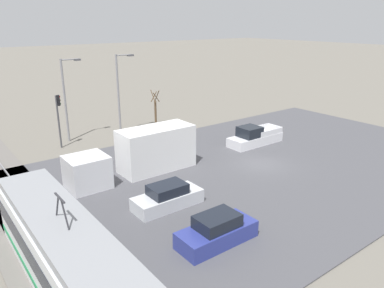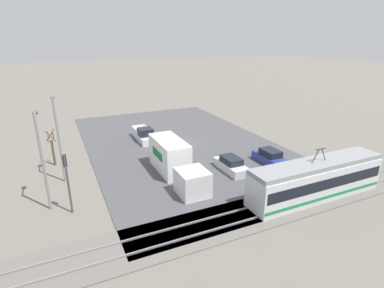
{
  "view_description": "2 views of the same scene",
  "coord_description": "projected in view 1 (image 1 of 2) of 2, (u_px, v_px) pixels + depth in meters",
  "views": [
    {
      "loc": [
        -19.23,
        21.57,
        11.24
      ],
      "look_at": [
        1.31,
        5.95,
        2.63
      ],
      "focal_mm": 35.0,
      "sensor_mm": 36.0,
      "label": 1
    },
    {
      "loc": [
        14.11,
        34.13,
        13.15
      ],
      "look_at": [
        1.54,
        7.02,
        2.5
      ],
      "focal_mm": 28.0,
      "sensor_mm": 36.0,
      "label": 2
    }
  ],
  "objects": [
    {
      "name": "rail_bed",
      "position": [
        36.0,
        236.0,
        20.33
      ],
      "size": [
        73.06,
        4.4,
        0.22
      ],
      "color": "slate",
      "rests_on": "ground"
    },
    {
      "name": "road_surface",
      "position": [
        260.0,
        164.0,
        30.45
      ],
      "size": [
        22.8,
        37.84,
        0.08
      ],
      "color": "#4C4C51",
      "rests_on": "ground"
    },
    {
      "name": "box_truck",
      "position": [
        141.0,
        154.0,
        28.2
      ],
      "size": [
        2.57,
        9.93,
        3.34
      ],
      "color": "silver",
      "rests_on": "ground"
    },
    {
      "name": "pickup_truck",
      "position": [
        254.0,
        137.0,
        35.04
      ],
      "size": [
        1.94,
        5.6,
        1.81
      ],
      "color": "silver",
      "rests_on": "ground"
    },
    {
      "name": "sedan_car_1",
      "position": [
        217.0,
        231.0,
        19.52
      ],
      "size": [
        1.81,
        4.36,
        1.6
      ],
      "color": "navy",
      "rests_on": "ground"
    },
    {
      "name": "street_tree",
      "position": [
        155.0,
        110.0,
        40.94
      ],
      "size": [
        0.97,
        0.8,
        4.04
      ],
      "color": "brown",
      "rests_on": "ground"
    },
    {
      "name": "traffic_light_pole",
      "position": [
        59.0,
        114.0,
        33.59
      ],
      "size": [
        0.28,
        0.47,
        4.88
      ],
      "color": "#47474C",
      "rests_on": "ground"
    },
    {
      "name": "ground_plane",
      "position": [
        260.0,
        165.0,
        30.46
      ],
      "size": [
        320.0,
        320.0,
        0.0
      ],
      "primitive_type": "plane",
      "color": "slate"
    },
    {
      "name": "sedan_car_0",
      "position": [
        168.0,
        197.0,
        23.33
      ],
      "size": [
        1.79,
        4.44,
        1.5
      ],
      "rotation": [
        0.0,
        0.0,
        3.14
      ],
      "color": "silver",
      "rests_on": "ground"
    },
    {
      "name": "street_lamp_mid_block",
      "position": [
        67.0,
        94.0,
        35.14
      ],
      "size": [
        0.36,
        1.95,
        7.86
      ],
      "color": "gray",
      "rests_on": "ground"
    },
    {
      "name": "street_lamp_near_crossing",
      "position": [
        120.0,
        90.0,
        36.88
      ],
      "size": [
        0.36,
        1.95,
        8.09
      ],
      "color": "gray",
      "rests_on": "ground"
    },
    {
      "name": "light_rail_tram",
      "position": [
        67.0,
        257.0,
        15.84
      ],
      "size": [
        12.83,
        2.67,
        4.41
      ],
      "color": "silver",
      "rests_on": "ground"
    }
  ]
}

